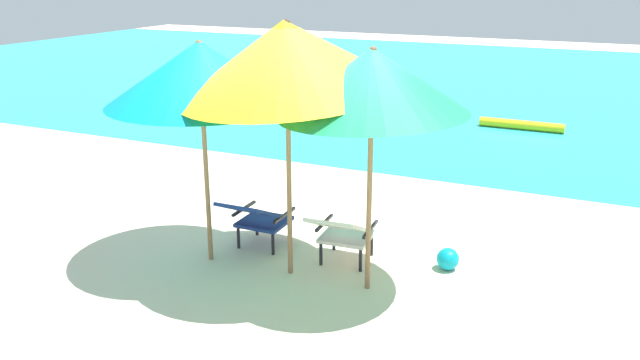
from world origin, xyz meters
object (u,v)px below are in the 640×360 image
(swim_buoy, at_px, (521,125))
(lounge_chair_right, at_px, (342,231))
(beach_umbrella_right, at_px, (372,82))
(lounge_chair_left, at_px, (256,217))
(beach_umbrella_left, at_px, (201,73))
(beach_ball, at_px, (448,259))
(beach_umbrella_center, at_px, (287,57))

(swim_buoy, distance_m, lounge_chair_right, 7.16)
(swim_buoy, relative_size, beach_umbrella_right, 0.67)
(lounge_chair_left, xyz_separation_m, beach_umbrella_left, (-0.34, -0.42, 1.62))
(swim_buoy, distance_m, lounge_chair_left, 7.35)
(swim_buoy, relative_size, beach_ball, 6.77)
(swim_buoy, distance_m, beach_umbrella_left, 8.07)
(lounge_chair_left, height_order, beach_umbrella_left, beach_umbrella_left)
(lounge_chair_right, height_order, beach_umbrella_right, beach_umbrella_right)
(beach_umbrella_left, relative_size, beach_umbrella_center, 0.86)
(beach_umbrella_left, distance_m, beach_ball, 3.18)
(beach_umbrella_left, distance_m, beach_umbrella_center, 0.96)
(swim_buoy, relative_size, beach_umbrella_center, 0.52)
(lounge_chair_left, distance_m, beach_ball, 2.12)
(swim_buoy, height_order, lounge_chair_right, lounge_chair_right)
(beach_umbrella_left, bearing_deg, swim_buoy, 73.87)
(lounge_chair_right, height_order, beach_umbrella_center, beach_umbrella_center)
(beach_ball, bearing_deg, lounge_chair_left, -168.80)
(lounge_chair_left, relative_size, beach_umbrella_center, 0.29)
(beach_umbrella_right, height_order, beach_ball, beach_umbrella_right)
(lounge_chair_right, bearing_deg, beach_ball, 21.39)
(beach_umbrella_center, bearing_deg, lounge_chair_left, 149.67)
(beach_umbrella_center, height_order, beach_umbrella_right, beach_umbrella_center)
(beach_umbrella_right, bearing_deg, lounge_chair_right, 141.10)
(lounge_chair_right, xyz_separation_m, beach_umbrella_left, (-1.37, -0.42, 1.62))
(lounge_chair_right, distance_m, beach_ball, 1.15)
(lounge_chair_left, bearing_deg, lounge_chair_right, 0.11)
(lounge_chair_left, height_order, lounge_chair_right, same)
(lounge_chair_right, bearing_deg, beach_umbrella_left, -162.93)
(lounge_chair_left, xyz_separation_m, beach_umbrella_right, (1.44, -0.34, 1.65))
(beach_umbrella_left, distance_m, beach_umbrella_right, 1.79)
(lounge_chair_left, distance_m, beach_umbrella_right, 2.22)
(swim_buoy, distance_m, beach_ball, 6.70)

